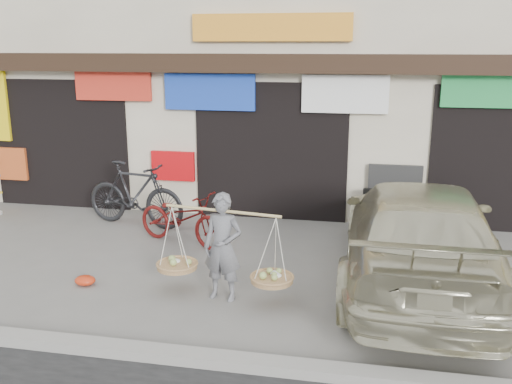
% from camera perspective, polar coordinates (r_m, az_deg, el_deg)
% --- Properties ---
extents(ground, '(70.00, 70.00, 0.00)m').
position_cam_1_polar(ground, '(8.32, -2.70, -9.54)').
color(ground, slate).
rests_on(ground, ground).
extents(kerb, '(70.00, 0.25, 0.12)m').
position_cam_1_polar(kerb, '(6.59, -7.02, -15.99)').
color(kerb, gray).
rests_on(kerb, ground).
extents(shophouse_block, '(14.00, 6.32, 7.00)m').
position_cam_1_polar(shophouse_block, '(13.91, 3.66, 14.74)').
color(shophouse_block, beige).
rests_on(shophouse_block, ground).
extents(street_vendor, '(1.95, 0.77, 1.49)m').
position_cam_1_polar(street_vendor, '(7.75, -3.33, -5.97)').
color(street_vendor, slate).
rests_on(street_vendor, ground).
extents(bike_1, '(2.17, 0.99, 1.26)m').
position_cam_1_polar(bike_1, '(11.10, -12.02, -0.19)').
color(bike_1, black).
rests_on(bike_1, ground).
extents(bike_2, '(1.91, 1.20, 0.95)m').
position_cam_1_polar(bike_2, '(9.99, -7.41, -2.57)').
color(bike_2, '#5C110F').
rests_on(bike_2, ground).
extents(suv, '(2.18, 5.23, 1.51)m').
position_cam_1_polar(suv, '(8.54, 15.93, -4.05)').
color(suv, beige).
rests_on(suv, ground).
extents(red_bag, '(0.31, 0.25, 0.14)m').
position_cam_1_polar(red_bag, '(8.74, -16.72, -8.46)').
color(red_bag, red).
rests_on(red_bag, ground).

